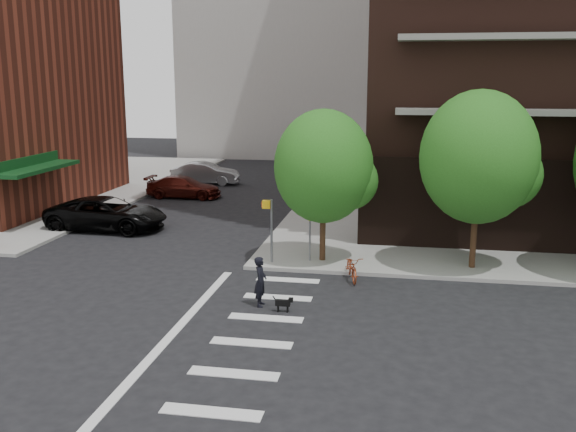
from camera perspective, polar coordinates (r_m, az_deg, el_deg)
name	(u,v)px	position (r m, az deg, el deg)	size (l,w,h in m)	color
ground	(154,336)	(19.87, -11.84, -10.39)	(120.00, 120.00, 0.00)	black
crosswalk	(225,341)	(19.19, -5.60, -11.00)	(3.85, 13.00, 0.01)	silver
tree_a	(323,166)	(25.87, 3.17, 4.42)	(4.00, 4.00, 5.90)	#301E11
tree_b	(479,157)	(25.78, 16.59, 5.03)	(4.50, 4.50, 6.65)	#301E11
pedestrian_signal	(280,221)	(25.96, -0.74, -0.45)	(2.18, 0.67, 2.60)	slate
parked_car_black	(107,214)	(33.50, -15.81, 0.20)	(5.98, 2.76, 1.66)	black
parked_car_maroon	(184,187)	(41.44, -9.25, 2.56)	(4.76, 1.94, 1.38)	#46130D
parked_car_silver	(205,173)	(46.47, -7.37, 3.79)	(4.83, 1.68, 1.59)	#A0A3A6
scooter	(352,267)	(24.55, 5.71, -4.56)	(0.65, 1.85, 0.97)	#A03F21
dog_walker	(260,281)	(21.62, -2.46, -5.83)	(0.41, 0.62, 1.71)	black
dog	(284,303)	(21.23, -0.38, -7.72)	(0.58, 0.17, 0.50)	black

